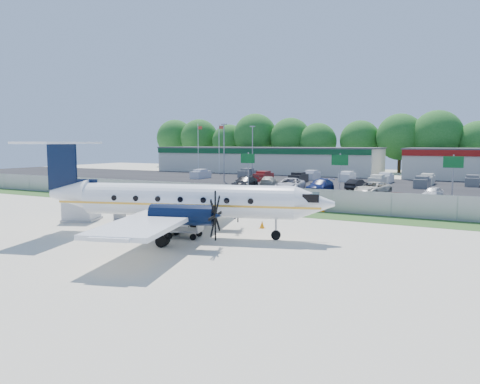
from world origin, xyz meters
The scene contains 31 objects.
ground centered at (0.00, 0.00, 0.00)m, with size 170.00×170.00×0.00m, color beige.
grass_verge centered at (0.00, 12.00, 0.01)m, with size 170.00×4.00×0.02m, color #2D561E.
access_road centered at (0.00, 19.00, 0.01)m, with size 170.00×8.00×0.02m, color black.
parking_lot centered at (0.00, 40.00, 0.01)m, with size 170.00×32.00×0.02m, color black.
perimeter_fence centered at (0.00, 14.00, 1.00)m, with size 120.00×0.06×1.99m.
building_west centered at (-24.00, 61.98, 2.63)m, with size 46.40×12.40×5.24m.
sign_left centered at (-8.00, 22.91, 3.61)m, with size 1.80×0.26×5.00m.
sign_mid centered at (3.00, 22.91, 3.61)m, with size 1.80×0.26×5.00m.
sign_right centered at (14.00, 22.91, 3.61)m, with size 1.80×0.26×5.00m.
flagpole_west centered at (-35.92, 55.00, 5.64)m, with size 1.06×0.12×10.00m.
flagpole_east centered at (-30.92, 55.00, 5.64)m, with size 1.06×0.12×10.00m.
light_pole_nw centered at (-20.00, 38.00, 5.23)m, with size 0.90×0.35×9.09m.
light_pole_sw centered at (-20.00, 48.00, 5.23)m, with size 0.90×0.35×9.09m.
tree_line centered at (0.00, 74.00, 0.00)m, with size 112.00×6.00×14.00m, color #1E5F1B, non-canonical shape.
aircraft centered at (-0.58, -1.03, 2.39)m, with size 20.24×19.75×6.19m.
pushback_tug centered at (-2.15, -0.39, 0.66)m, with size 2.85×2.36×1.38m.
baggage_cart_near centered at (-6.05, -0.02, 0.47)m, with size 2.05×1.36×1.02m.
baggage_cart_far centered at (-0.12, -1.39, 0.55)m, with size 2.55×1.91×1.19m.
service_container centered at (-11.22, 0.41, 1.28)m, with size 3.24×3.24×2.75m.
cone_nose centered at (2.84, 4.05, 0.25)m, with size 0.38×0.38×0.54m.
cone_starboard_wing centered at (4.14, 13.89, 0.25)m, with size 0.37×0.37×0.53m.
road_car_west centered at (-20.89, 17.01, 0.00)m, with size 1.60×4.58×1.51m, color #595B5E.
road_car_mid centered at (8.89, 20.55, 0.00)m, with size 1.75×4.36×1.48m, color maroon.
parked_car_a centered at (-11.80, 29.44, 0.00)m, with size 2.31×5.69×1.65m, color black.
parked_car_b centered at (-4.97, 28.61, 0.00)m, with size 2.85×6.18×1.72m, color silver.
parked_car_c centered at (-1.41, 29.78, 0.00)m, with size 2.27×5.59×1.62m, color navy.
parked_car_d centered at (5.06, 29.63, 0.00)m, with size 2.57×5.57×1.55m, color beige.
parked_car_e centered at (11.68, 29.01, 0.00)m, with size 1.57×3.90×1.33m, color silver.
parked_car_f centered at (-10.75, 34.81, 0.00)m, with size 1.89×4.66×1.35m, color beige.
parked_car_g centered at (1.83, 34.92, 0.00)m, with size 1.49×4.29×1.41m, color black.
far_parking_rows centered at (0.00, 45.00, 0.00)m, with size 56.00×10.00×1.60m, color gray, non-canonical shape.
Camera 1 is at (17.09, -25.91, 6.10)m, focal length 35.00 mm.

